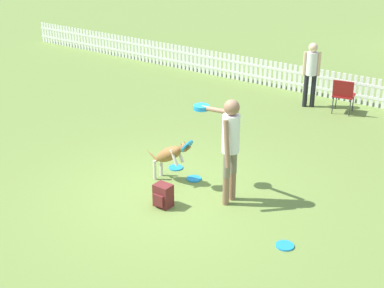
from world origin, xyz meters
TOP-DOWN VIEW (x-y plane):
  - ground_plane at (0.00, 0.00)m, footprint 240.00×240.00m
  - handler_person at (0.84, 0.32)m, footprint 1.05×0.67m
  - leaping_dog at (-0.33, 0.30)m, footprint 1.01×0.27m
  - frisbee_near_handler at (-0.06, 0.62)m, footprint 0.26×0.26m
  - frisbee_near_dog at (2.24, -0.32)m, footprint 0.26×0.26m
  - frisbee_midfield at (-0.60, 0.79)m, footprint 0.26×0.26m
  - backpack_on_grass at (0.11, -0.45)m, footprint 0.28×0.25m
  - picket_fence at (0.00, 6.43)m, footprint 22.67×0.04m
  - folding_chair_blue_left at (0.74, 5.49)m, footprint 0.56×0.57m
  - spectator_standing at (-0.12, 5.49)m, footprint 0.37×0.27m

SIDE VIEW (x-z plane):
  - ground_plane at x=0.00m, z-range 0.00..0.00m
  - frisbee_near_handler at x=-0.06m, z-range 0.00..0.02m
  - frisbee_near_dog at x=2.24m, z-range 0.00..0.02m
  - frisbee_midfield at x=-0.60m, z-range 0.00..0.02m
  - backpack_on_grass at x=0.11m, z-range 0.00..0.38m
  - picket_fence at x=0.00m, z-range 0.00..0.72m
  - folding_chair_blue_left at x=0.74m, z-range 0.08..0.93m
  - leaping_dog at x=-0.33m, z-range 0.09..0.99m
  - spectator_standing at x=-0.12m, z-range 0.16..1.75m
  - handler_person at x=0.84m, z-range 0.24..2.01m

